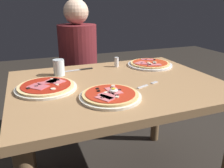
{
  "coord_description": "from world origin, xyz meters",
  "views": [
    {
      "loc": [
        -0.47,
        -1.13,
        1.15
      ],
      "look_at": [
        -0.07,
        -0.1,
        0.76
      ],
      "focal_mm": 36.77,
      "sensor_mm": 36.0,
      "label": 1
    }
  ],
  "objects_px": {
    "pizza_foreground": "(110,95)",
    "salt_shaker": "(117,62)",
    "dining_table": "(117,100)",
    "pizza_across_left": "(46,87)",
    "fork": "(146,85)",
    "pizza_across_right": "(150,64)",
    "diner_person": "(79,74)",
    "knife": "(81,70)",
    "water_glass_near": "(59,69)"
  },
  "relations": [
    {
      "from": "pizza_foreground",
      "to": "salt_shaker",
      "type": "height_order",
      "value": "salt_shaker"
    },
    {
      "from": "dining_table",
      "to": "pizza_foreground",
      "type": "relative_size",
      "value": 3.94
    },
    {
      "from": "pizza_across_left",
      "to": "fork",
      "type": "height_order",
      "value": "pizza_across_left"
    },
    {
      "from": "dining_table",
      "to": "fork",
      "type": "xyz_separation_m",
      "value": [
        0.12,
        -0.11,
        0.11
      ]
    },
    {
      "from": "pizza_across_left",
      "to": "pizza_across_right",
      "type": "bearing_deg",
      "value": 16.41
    },
    {
      "from": "pizza_across_left",
      "to": "salt_shaker",
      "type": "bearing_deg",
      "value": 28.55
    },
    {
      "from": "pizza_across_left",
      "to": "dining_table",
      "type": "bearing_deg",
      "value": -4.33
    },
    {
      "from": "fork",
      "to": "salt_shaker",
      "type": "bearing_deg",
      "value": 90.45
    },
    {
      "from": "dining_table",
      "to": "fork",
      "type": "relative_size",
      "value": 7.58
    },
    {
      "from": "dining_table",
      "to": "diner_person",
      "type": "xyz_separation_m",
      "value": [
        -0.05,
        0.76,
        -0.06
      ]
    },
    {
      "from": "pizza_foreground",
      "to": "diner_person",
      "type": "height_order",
      "value": "diner_person"
    },
    {
      "from": "pizza_across_right",
      "to": "knife",
      "type": "distance_m",
      "value": 0.49
    },
    {
      "from": "pizza_across_right",
      "to": "water_glass_near",
      "type": "bearing_deg",
      "value": -179.85
    },
    {
      "from": "fork",
      "to": "water_glass_near",
      "type": "bearing_deg",
      "value": 138.66
    },
    {
      "from": "water_glass_near",
      "to": "knife",
      "type": "xyz_separation_m",
      "value": [
        0.15,
        0.07,
        -0.04
      ]
    },
    {
      "from": "knife",
      "to": "salt_shaker",
      "type": "distance_m",
      "value": 0.26
    },
    {
      "from": "fork",
      "to": "salt_shaker",
      "type": "distance_m",
      "value": 0.42
    },
    {
      "from": "knife",
      "to": "diner_person",
      "type": "height_order",
      "value": "diner_person"
    },
    {
      "from": "dining_table",
      "to": "pizza_foreground",
      "type": "distance_m",
      "value": 0.26
    },
    {
      "from": "water_glass_near",
      "to": "fork",
      "type": "xyz_separation_m",
      "value": [
        0.41,
        -0.36,
        -0.04
      ]
    },
    {
      "from": "salt_shaker",
      "to": "fork",
      "type": "bearing_deg",
      "value": -89.55
    },
    {
      "from": "fork",
      "to": "pizza_foreground",
      "type": "bearing_deg",
      "value": -160.55
    },
    {
      "from": "pizza_across_right",
      "to": "diner_person",
      "type": "relative_size",
      "value": 0.26
    },
    {
      "from": "pizza_foreground",
      "to": "salt_shaker",
      "type": "xyz_separation_m",
      "value": [
        0.24,
        0.5,
        0.02
      ]
    },
    {
      "from": "dining_table",
      "to": "diner_person",
      "type": "bearing_deg",
      "value": 93.51
    },
    {
      "from": "pizza_foreground",
      "to": "fork",
      "type": "height_order",
      "value": "pizza_foreground"
    },
    {
      "from": "fork",
      "to": "dining_table",
      "type": "bearing_deg",
      "value": 137.09
    },
    {
      "from": "dining_table",
      "to": "diner_person",
      "type": "height_order",
      "value": "diner_person"
    },
    {
      "from": "pizza_across_left",
      "to": "salt_shaker",
      "type": "xyz_separation_m",
      "value": [
        0.5,
        0.27,
        0.02
      ]
    },
    {
      "from": "pizza_foreground",
      "to": "knife",
      "type": "relative_size",
      "value": 1.5
    },
    {
      "from": "dining_table",
      "to": "water_glass_near",
      "type": "relative_size",
      "value": 11.66
    },
    {
      "from": "pizza_across_right",
      "to": "water_glass_near",
      "type": "height_order",
      "value": "water_glass_near"
    },
    {
      "from": "pizza_across_left",
      "to": "diner_person",
      "type": "distance_m",
      "value": 0.83
    },
    {
      "from": "water_glass_near",
      "to": "diner_person",
      "type": "relative_size",
      "value": 0.08
    },
    {
      "from": "pizza_foreground",
      "to": "fork",
      "type": "xyz_separation_m",
      "value": [
        0.24,
        0.08,
        -0.01
      ]
    },
    {
      "from": "pizza_across_left",
      "to": "diner_person",
      "type": "xyz_separation_m",
      "value": [
        0.34,
        0.73,
        -0.18
      ]
    },
    {
      "from": "pizza_across_left",
      "to": "knife",
      "type": "xyz_separation_m",
      "value": [
        0.25,
        0.28,
        -0.01
      ]
    },
    {
      "from": "dining_table",
      "to": "pizza_across_right",
      "type": "distance_m",
      "value": 0.45
    },
    {
      "from": "dining_table",
      "to": "knife",
      "type": "relative_size",
      "value": 5.91
    },
    {
      "from": "pizza_foreground",
      "to": "knife",
      "type": "bearing_deg",
      "value": 92.08
    },
    {
      "from": "diner_person",
      "to": "fork",
      "type": "bearing_deg",
      "value": 100.94
    },
    {
      "from": "pizza_across_left",
      "to": "water_glass_near",
      "type": "height_order",
      "value": "water_glass_near"
    },
    {
      "from": "pizza_across_left",
      "to": "knife",
      "type": "bearing_deg",
      "value": 48.65
    },
    {
      "from": "salt_shaker",
      "to": "diner_person",
      "type": "bearing_deg",
      "value": 109.92
    },
    {
      "from": "pizza_foreground",
      "to": "water_glass_near",
      "type": "bearing_deg",
      "value": 110.83
    },
    {
      "from": "pizza_across_left",
      "to": "diner_person",
      "type": "bearing_deg",
      "value": 65.21
    },
    {
      "from": "dining_table",
      "to": "fork",
      "type": "bearing_deg",
      "value": -42.91
    },
    {
      "from": "pizza_foreground",
      "to": "diner_person",
      "type": "xyz_separation_m",
      "value": [
        0.07,
        0.96,
        -0.18
      ]
    },
    {
      "from": "pizza_across_right",
      "to": "water_glass_near",
      "type": "relative_size",
      "value": 3.14
    },
    {
      "from": "dining_table",
      "to": "knife",
      "type": "xyz_separation_m",
      "value": [
        -0.13,
        0.31,
        0.11
      ]
    }
  ]
}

